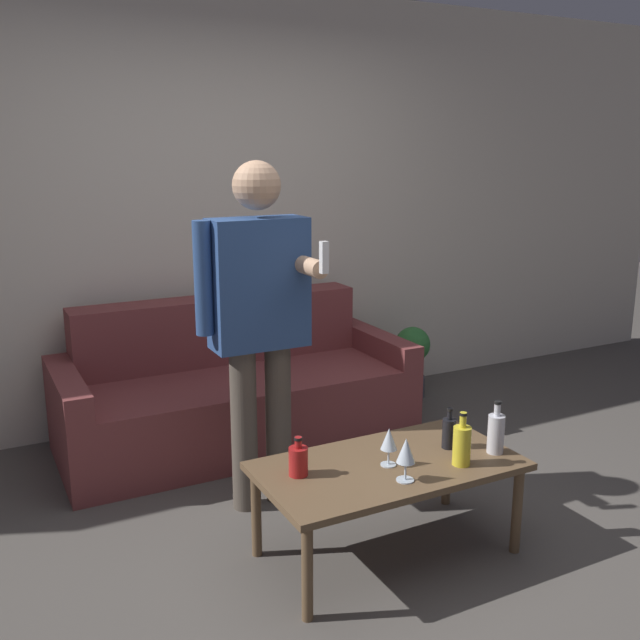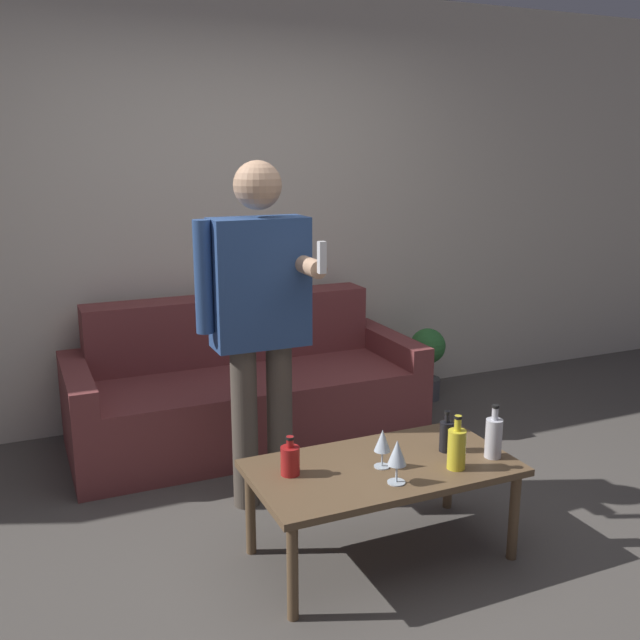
{
  "view_description": "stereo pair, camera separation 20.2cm",
  "coord_description": "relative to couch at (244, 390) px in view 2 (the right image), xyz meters",
  "views": [
    {
      "loc": [
        -1.47,
        -2.35,
        1.73
      ],
      "look_at": [
        0.01,
        0.5,
        0.95
      ],
      "focal_mm": 40.0,
      "sensor_mm": 36.0,
      "label": 1
    },
    {
      "loc": [
        -1.29,
        -2.44,
        1.73
      ],
      "look_at": [
        0.01,
        0.5,
        0.95
      ],
      "focal_mm": 40.0,
      "sensor_mm": 36.0,
      "label": 2
    }
  ],
  "objects": [
    {
      "name": "bottle_dark",
      "position": [
        0.39,
        -1.66,
        0.22
      ],
      "size": [
        0.08,
        0.08,
        0.23
      ],
      "color": "yellow",
      "rests_on": "coffee_table"
    },
    {
      "name": "bottle_green",
      "position": [
        0.45,
        -1.49,
        0.2
      ],
      "size": [
        0.06,
        0.06,
        0.19
      ],
      "color": "black",
      "rests_on": "coffee_table"
    },
    {
      "name": "person_standing_front",
      "position": [
        -0.18,
        -0.83,
        0.68
      ],
      "size": [
        0.53,
        0.44,
        1.68
      ],
      "color": "brown",
      "rests_on": "ground_plane"
    },
    {
      "name": "bottle_orange",
      "position": [
        0.6,
        -1.63,
        0.22
      ],
      "size": [
        0.07,
        0.07,
        0.24
      ],
      "color": "silver",
      "rests_on": "coffee_table"
    },
    {
      "name": "potted_plant",
      "position": [
        1.38,
        0.14,
        0.0
      ],
      "size": [
        0.25,
        0.25,
        0.51
      ],
      "color": "#4C4C51",
      "rests_on": "ground_plane"
    },
    {
      "name": "wall_back",
      "position": [
        0.06,
        0.5,
        1.05
      ],
      "size": [
        8.0,
        0.06,
        2.7
      ],
      "color": "beige",
      "rests_on": "ground_plane"
    },
    {
      "name": "couch",
      "position": [
        0.0,
        0.0,
        0.0
      ],
      "size": [
        2.07,
        0.86,
        0.83
      ],
      "color": "brown",
      "rests_on": "ground_plane"
    },
    {
      "name": "coffee_table",
      "position": [
        0.13,
        -1.5,
        0.08
      ],
      "size": [
        1.12,
        0.6,
        0.43
      ],
      "color": "brown",
      "rests_on": "ground_plane"
    },
    {
      "name": "ground_plane",
      "position": [
        0.06,
        -1.5,
        -0.3
      ],
      "size": [
        16.0,
        16.0,
        0.0
      ],
      "primitive_type": "plane",
      "color": "#514C47"
    },
    {
      "name": "bottle_yellow",
      "position": [
        -0.26,
        -1.43,
        0.19
      ],
      "size": [
        0.08,
        0.08,
        0.17
      ],
      "color": "#B21E1E",
      "rests_on": "coffee_table"
    },
    {
      "name": "wine_glass_near",
      "position": [
        0.1,
        -1.67,
        0.25
      ],
      "size": [
        0.08,
        0.08,
        0.18
      ],
      "color": "silver",
      "rests_on": "coffee_table"
    },
    {
      "name": "wine_glass_far",
      "position": [
        0.12,
        -1.52,
        0.24
      ],
      "size": [
        0.07,
        0.07,
        0.17
      ],
      "color": "silver",
      "rests_on": "coffee_table"
    }
  ]
}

